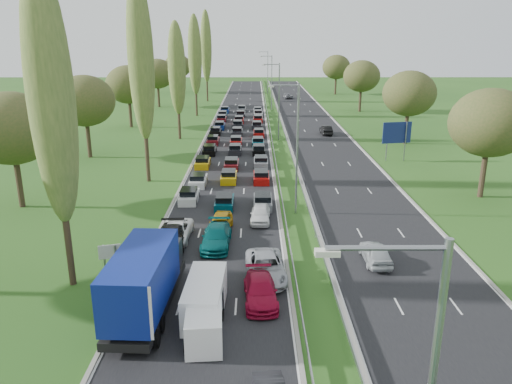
{
  "coord_description": "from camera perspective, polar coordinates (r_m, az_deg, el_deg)",
  "views": [
    {
      "loc": [
        0.66,
        -1.08,
        15.78
      ],
      "look_at": [
        0.79,
        44.88,
        1.5
      ],
      "focal_mm": 35.0,
      "sensor_mm": 36.0,
      "label": 1
    }
  ],
  "objects": [
    {
      "name": "near_car_7",
      "position": [
        39.43,
        -4.54,
        -5.13
      ],
      "size": [
        2.33,
        5.41,
        1.55
      ],
      "primitive_type": "imported",
      "rotation": [
        0.0,
        0.0,
        -0.03
      ],
      "color": "#055354",
      "rests_on": "near_carriageway"
    },
    {
      "name": "woodland_right",
      "position": [
        72.11,
        19.02,
        9.89
      ],
      "size": [
        8.0,
        153.0,
        11.1
      ],
      "color": "#2D2116",
      "rests_on": "ground"
    },
    {
      "name": "far_car_0",
      "position": [
        37.65,
        13.52,
        -6.74
      ],
      "size": [
        1.8,
        4.42,
        1.5
      ],
      "primitive_type": "imported",
      "rotation": [
        0.0,
        0.0,
        3.15
      ],
      "color": "#ABB1B5",
      "rests_on": "far_carriageway"
    },
    {
      "name": "traffic_queue_fill",
      "position": [
        80.37,
        -2.24,
        6.24
      ],
      "size": [
        9.13,
        69.51,
        0.8
      ],
      "color": "silver",
      "rests_on": "ground"
    },
    {
      "name": "far_car_2",
      "position": [
        136.97,
        3.67,
        10.9
      ],
      "size": [
        2.62,
        4.97,
        1.33
      ],
      "primitive_type": "imported",
      "rotation": [
        0.0,
        0.0,
        3.23
      ],
      "color": "slate",
      "rests_on": "far_carriageway"
    },
    {
      "name": "lamp_columns",
      "position": [
        79.77,
        2.64,
        10.2
      ],
      "size": [
        0.18,
        140.18,
        12.0
      ],
      "color": "gray",
      "rests_on": "ground"
    },
    {
      "name": "near_car_11",
      "position": [
        31.57,
        0.51,
        -11.2
      ],
      "size": [
        2.27,
        5.05,
        1.44
      ],
      "primitive_type": "imported",
      "rotation": [
        0.0,
        0.0,
        0.05
      ],
      "color": "maroon",
      "rests_on": "near_carriageway"
    },
    {
      "name": "near_car_2",
      "position": [
        41.08,
        -9.19,
        -4.46
      ],
      "size": [
        2.56,
        5.23,
        1.43
      ],
      "primitive_type": "imported",
      "rotation": [
        0.0,
        0.0,
        -0.04
      ],
      "color": "white",
      "rests_on": "near_carriageway"
    },
    {
      "name": "blue_lorry",
      "position": [
        30.46,
        -12.5,
        -9.69
      ],
      "size": [
        2.8,
        10.08,
        4.25
      ],
      "rotation": [
        0.0,
        0.0,
        -0.05
      ],
      "color": "black",
      "rests_on": "near_carriageway"
    },
    {
      "name": "poplar_row",
      "position": [
        70.38,
        -10.43,
        14.22
      ],
      "size": [
        2.8,
        127.8,
        22.44
      ],
      "color": "#2D2116",
      "rests_on": "ground"
    },
    {
      "name": "near_car_3",
      "position": [
        39.4,
        -9.76,
        -5.32
      ],
      "size": [
        2.64,
        5.68,
        1.61
      ],
      "primitive_type": "imported",
      "rotation": [
        0.0,
        0.0,
        0.07
      ],
      "color": "black",
      "rests_on": "near_carriageway"
    },
    {
      "name": "ground",
      "position": [
        82.69,
        2.52,
        6.24
      ],
      "size": [
        260.0,
        260.0,
        0.0
      ],
      "primitive_type": "plane",
      "color": "#224B17",
      "rests_on": "ground"
    },
    {
      "name": "white_van_front",
      "position": [
        28.47,
        -5.87,
        -14.11
      ],
      "size": [
        1.91,
        4.87,
        1.96
      ],
      "rotation": [
        0.0,
        0.0,
        0.07
      ],
      "color": "white",
      "rests_on": "near_carriageway"
    },
    {
      "name": "near_car_12",
      "position": [
        44.51,
        0.49,
        -2.48
      ],
      "size": [
        1.9,
        4.33,
        1.45
      ],
      "primitive_type": "imported",
      "rotation": [
        0.0,
        0.0,
        -0.05
      ],
      "color": "white",
      "rests_on": "near_carriageway"
    },
    {
      "name": "white_van_rear",
      "position": [
        30.4,
        -5.8,
        -11.67
      ],
      "size": [
        2.13,
        5.43,
        2.18
      ],
      "rotation": [
        0.0,
        0.0,
        -0.03
      ],
      "color": "white",
      "rests_on": "near_carriageway"
    },
    {
      "name": "far_carriageway",
      "position": [
        85.71,
        6.98,
        6.53
      ],
      "size": [
        10.5,
        215.0,
        0.04
      ],
      "primitive_type": "cube",
      "color": "black",
      "rests_on": "ground"
    },
    {
      "name": "central_reservation",
      "position": [
        85.04,
        2.45,
        6.93
      ],
      "size": [
        2.36,
        215.0,
        0.32
      ],
      "color": "gray",
      "rests_on": "ground"
    },
    {
      "name": "near_car_10",
      "position": [
        34.4,
        1.12,
        -8.57
      ],
      "size": [
        2.93,
        5.71,
        1.54
      ],
      "primitive_type": "imported",
      "rotation": [
        0.0,
        0.0,
        0.07
      ],
      "color": "#AAADB3",
      "rests_on": "near_carriageway"
    },
    {
      "name": "near_car_8",
      "position": [
        42.38,
        -4.06,
        -3.52
      ],
      "size": [
        2.11,
        4.56,
        1.51
      ],
      "primitive_type": "imported",
      "rotation": [
        0.0,
        0.0,
        -0.07
      ],
      "color": "#B2830B",
      "rests_on": "near_carriageway"
    },
    {
      "name": "woodland_left",
      "position": [
        68.09,
        -19.88,
        9.42
      ],
      "size": [
        8.0,
        166.0,
        11.1
      ],
      "color": "#2D2116",
      "rests_on": "ground"
    },
    {
      "name": "info_sign",
      "position": [
        36.27,
        -16.37,
        -6.89
      ],
      "size": [
        1.47,
        0.52,
        2.1
      ],
      "color": "gray",
      "rests_on": "ground"
    },
    {
      "name": "near_carriageway",
      "position": [
        85.1,
        -2.13,
        6.56
      ],
      "size": [
        10.5,
        215.0,
        0.04
      ],
      "primitive_type": "cube",
      "color": "black",
      "rests_on": "ground"
    },
    {
      "name": "far_car_1",
      "position": [
        85.84,
        8.01,
        7.02
      ],
      "size": [
        1.77,
        4.61,
        1.5
      ],
      "primitive_type": "imported",
      "rotation": [
        0.0,
        0.0,
        3.18
      ],
      "color": "black",
      "rests_on": "far_carriageway"
    },
    {
      "name": "direction_sign",
      "position": [
        68.59,
        15.8,
        6.36
      ],
      "size": [
        3.94,
        0.88,
        5.2
      ],
      "color": "gray",
      "rests_on": "ground"
    }
  ]
}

